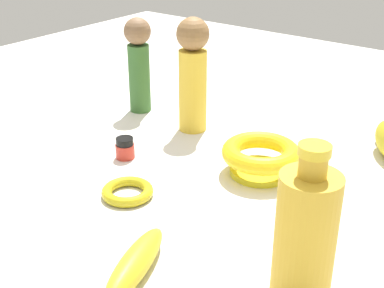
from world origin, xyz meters
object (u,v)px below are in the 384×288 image
at_px(person_figure_child, 193,72).
at_px(bangle, 128,192).
at_px(person_figure_adult, 139,61).
at_px(bottle_tall, 306,232).
at_px(bowl, 261,156).
at_px(nail_polish_jar, 123,149).
at_px(banana, 135,264).

distance_m(person_figure_child, bangle, 0.31).
bearing_deg(person_figure_adult, bottle_tall, 60.16).
xyz_separation_m(person_figure_child, bowl, (0.08, 0.21, -0.09)).
bearing_deg(bangle, person_figure_adult, -140.72).
xyz_separation_m(bottle_tall, nail_polish_jar, (-0.12, -0.42, -0.06)).
bearing_deg(person_figure_adult, person_figure_child, 85.63).
height_order(person_figure_child, person_figure_adult, person_figure_child).
xyz_separation_m(person_figure_adult, banana, (0.42, 0.38, -0.09)).
height_order(person_figure_child, bangle, person_figure_child).
relative_size(person_figure_child, bowl, 1.71).
bearing_deg(person_figure_adult, banana, 41.86).
xyz_separation_m(nail_polish_jar, banana, (0.23, 0.24, -0.00)).
bearing_deg(banana, person_figure_adult, -156.24).
bearing_deg(banana, bottle_tall, 102.08).
relative_size(person_figure_child, bottle_tall, 1.17).
bearing_deg(person_figure_child, bottle_tall, 52.53).
bearing_deg(person_figure_child, bangle, 16.11).
bearing_deg(bowl, banana, 2.58).
relative_size(nail_polish_jar, banana, 0.25).
relative_size(bangle, nail_polish_jar, 2.13).
relative_size(person_figure_adult, banana, 1.33).
height_order(bangle, bottle_tall, bottle_tall).
bearing_deg(person_figure_adult, nail_polish_jar, 35.08).
relative_size(bowl, nail_polish_jar, 3.43).
relative_size(person_figure_child, banana, 1.48).
bearing_deg(person_figure_adult, bangle, 39.28).
relative_size(person_figure_child, nail_polish_jar, 5.87).
xyz_separation_m(person_figure_adult, bottle_tall, (0.32, 0.55, -0.03)).
xyz_separation_m(bangle, person_figure_adult, (-0.29, -0.23, 0.10)).
bearing_deg(bowl, person_figure_adult, -104.42).
relative_size(person_figure_child, bangle, 2.75).
distance_m(person_figure_child, nail_polish_jar, 0.21).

